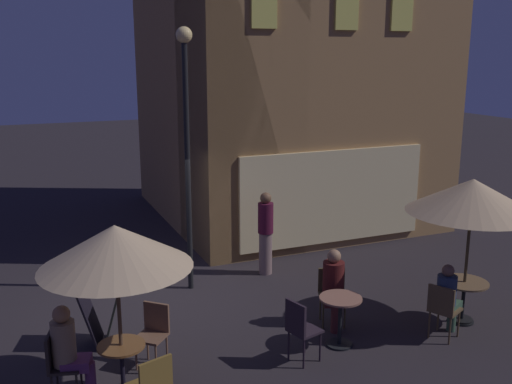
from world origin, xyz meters
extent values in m
plane|color=#262125|center=(0.00, 0.00, 0.00)|extent=(60.00, 60.00, 0.00)
cube|color=#A07446|center=(4.70, 2.28, 3.83)|extent=(6.48, 2.25, 7.67)
cube|color=#A07446|center=(2.59, 4.58, 3.83)|extent=(2.25, 6.85, 7.67)
cube|color=#E2D75E|center=(2.66, 1.12, 5.32)|extent=(0.55, 0.06, 0.95)
cube|color=#E2D75E|center=(4.55, 1.12, 5.32)|extent=(0.55, 0.06, 0.95)
cube|color=#E2D75E|center=(5.95, 1.12, 5.32)|extent=(0.55, 0.06, 0.95)
cube|color=beige|center=(4.38, 1.11, 1.25)|extent=(4.53, 0.08, 2.10)
cylinder|color=black|center=(0.76, 0.21, 2.30)|extent=(0.10, 0.10, 4.59)
sphere|color=#F9D588|center=(0.76, 0.21, 4.68)|extent=(0.29, 0.29, 0.29)
cube|color=#252724|center=(-0.94, -1.43, 0.50)|extent=(0.45, 0.61, 0.97)
cube|color=black|center=(-1.29, -1.33, 0.50)|extent=(0.45, 0.61, 0.97)
cylinder|color=black|center=(4.52, -2.93, 0.01)|extent=(0.40, 0.40, 0.03)
cylinder|color=black|center=(4.52, -2.93, 0.34)|extent=(0.06, 0.06, 0.68)
cylinder|color=brown|center=(4.52, -2.93, 0.70)|extent=(0.77, 0.77, 0.03)
cylinder|color=black|center=(-1.08, -2.89, 0.34)|extent=(0.06, 0.06, 0.68)
cylinder|color=brown|center=(-1.08, -2.89, 0.70)|extent=(0.62, 0.62, 0.03)
cylinder|color=black|center=(2.22, -2.84, 0.01)|extent=(0.40, 0.40, 0.03)
cylinder|color=black|center=(2.22, -2.84, 0.38)|extent=(0.06, 0.06, 0.76)
cylinder|color=#8C5D4A|center=(2.22, -2.84, 0.77)|extent=(0.65, 0.65, 0.03)
cylinder|color=black|center=(4.52, -2.93, 0.03)|extent=(0.36, 0.36, 0.06)
cylinder|color=#453723|center=(4.52, -2.93, 1.20)|extent=(0.05, 0.05, 2.39)
cone|color=tan|center=(4.52, -2.93, 2.17)|extent=(2.06, 2.06, 0.55)
cylinder|color=#4F3826|center=(-1.08, -2.89, 1.13)|extent=(0.05, 0.05, 2.27)
cone|color=tan|center=(-1.08, -2.89, 2.04)|extent=(1.91, 1.91, 0.55)
cylinder|color=brown|center=(3.93, -3.03, 0.23)|extent=(0.03, 0.03, 0.45)
cylinder|color=brown|center=(4.08, -3.33, 0.23)|extent=(0.03, 0.03, 0.45)
cylinder|color=brown|center=(3.63, -3.18, 0.23)|extent=(0.03, 0.03, 0.45)
cylinder|color=brown|center=(3.78, -3.47, 0.23)|extent=(0.03, 0.03, 0.45)
cube|color=brown|center=(3.86, -3.25, 0.47)|extent=(0.56, 0.56, 0.04)
cube|color=brown|center=(3.69, -3.33, 0.70)|extent=(0.22, 0.39, 0.42)
cylinder|color=black|center=(-1.57, -2.59, 0.22)|extent=(0.03, 0.03, 0.43)
cylinder|color=black|center=(-1.87, -2.51, 0.22)|extent=(0.03, 0.03, 0.43)
cube|color=black|center=(-1.76, -2.70, 0.45)|extent=(0.47, 0.47, 0.04)
cube|color=black|center=(-1.93, -2.65, 0.69)|extent=(0.14, 0.38, 0.45)
cube|color=brown|center=(-0.82, -3.73, 0.67)|extent=(0.43, 0.16, 0.42)
cylinder|color=brown|center=(-0.57, -2.57, 0.22)|extent=(0.03, 0.03, 0.45)
cylinder|color=brown|center=(-0.80, -2.36, 0.22)|extent=(0.03, 0.03, 0.45)
cylinder|color=brown|center=(-0.35, -2.34, 0.22)|extent=(0.03, 0.03, 0.45)
cylinder|color=brown|center=(-0.58, -2.12, 0.22)|extent=(0.03, 0.03, 0.45)
cube|color=brown|center=(-0.58, -2.35, 0.46)|extent=(0.56, 0.56, 0.04)
cube|color=brown|center=(-0.46, -2.22, 0.69)|extent=(0.32, 0.30, 0.42)
cylinder|color=#4F4127|center=(2.58, -2.39, 0.23)|extent=(0.03, 0.03, 0.46)
cylinder|color=#4F4127|center=(2.25, -2.26, 0.23)|extent=(0.03, 0.03, 0.46)
cylinder|color=#4F4127|center=(2.71, -2.06, 0.23)|extent=(0.03, 0.03, 0.46)
cylinder|color=#4F4127|center=(2.38, -1.93, 0.23)|extent=(0.03, 0.03, 0.46)
cube|color=#4F4127|center=(2.48, -2.16, 0.48)|extent=(0.57, 0.57, 0.04)
cube|color=#4F4127|center=(2.55, -1.97, 0.70)|extent=(0.42, 0.20, 0.40)
cylinder|color=black|center=(1.62, -2.83, 0.23)|extent=(0.03, 0.03, 0.46)
cylinder|color=black|center=(1.71, -3.14, 0.23)|extent=(0.03, 0.03, 0.46)
cylinder|color=black|center=(1.31, -2.92, 0.23)|extent=(0.03, 0.03, 0.46)
cylinder|color=black|center=(1.40, -3.23, 0.23)|extent=(0.03, 0.03, 0.46)
cube|color=black|center=(1.51, -3.03, 0.47)|extent=(0.50, 0.50, 0.04)
cube|color=black|center=(1.33, -3.08, 0.72)|extent=(0.15, 0.40, 0.46)
cube|color=#334F3B|center=(3.98, -3.19, 0.49)|extent=(0.46, 0.43, 0.14)
cylinder|color=#334F3B|center=(4.13, -3.12, 0.24)|extent=(0.14, 0.14, 0.49)
cylinder|color=#28334C|center=(3.86, -3.25, 0.76)|extent=(0.30, 0.30, 0.54)
sphere|color=brown|center=(3.86, -3.25, 1.12)|extent=(0.19, 0.19, 0.19)
cube|color=#602E5F|center=(-1.63, -2.74, 0.49)|extent=(0.43, 0.39, 0.14)
cylinder|color=#602E5F|center=(-1.47, -2.78, 0.24)|extent=(0.14, 0.14, 0.49)
cylinder|color=#836A53|center=(-1.76, -2.70, 0.78)|extent=(0.30, 0.30, 0.59)
sphere|color=#946847|center=(-1.76, -2.70, 1.18)|extent=(0.22, 0.22, 0.22)
cube|color=#532222|center=(2.43, -2.29, 0.49)|extent=(0.46, 0.46, 0.14)
cylinder|color=#532222|center=(2.37, -2.44, 0.24)|extent=(0.14, 0.14, 0.49)
cylinder|color=#4C1615|center=(2.48, -2.16, 0.79)|extent=(0.35, 0.35, 0.59)
sphere|color=#976C4E|center=(2.48, -2.16, 1.18)|extent=(0.22, 0.22, 0.22)
cylinder|color=#806361|center=(2.38, 0.36, 0.43)|extent=(0.26, 0.26, 0.86)
cylinder|color=#4A1228|center=(2.38, 0.36, 1.17)|extent=(0.31, 0.31, 0.62)
sphere|color=brown|center=(2.38, 0.36, 1.58)|extent=(0.23, 0.23, 0.23)
camera|label=1|loc=(-2.12, -9.84, 4.35)|focal=40.80mm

